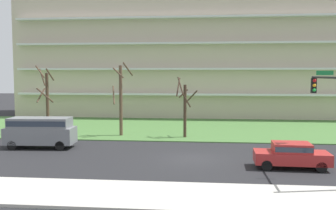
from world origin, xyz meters
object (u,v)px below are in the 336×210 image
at_px(tree_center, 185,107).
at_px(sedan_red_center_left, 291,154).
at_px(tree_far_left, 47,99).
at_px(tree_left, 121,98).
at_px(van_gray_near_left, 40,130).
at_px(traffic_signal_mast, 330,106).

height_order(tree_center, sedan_red_center_left, tree_center).
bearing_deg(tree_far_left, tree_left, -2.44).
relative_size(tree_center, sedan_red_center_left, 1.22).
relative_size(tree_far_left, sedan_red_center_left, 1.46).
height_order(van_gray_near_left, traffic_signal_mast, traffic_signal_mast).
relative_size(van_gray_near_left, sedan_red_center_left, 1.19).
relative_size(sedan_red_center_left, traffic_signal_mast, 0.76).
relative_size(tree_far_left, van_gray_near_left, 1.23).
relative_size(tree_left, van_gray_near_left, 1.27).
bearing_deg(tree_far_left, sedan_red_center_left, -28.34).
height_order(tree_center, van_gray_near_left, tree_center).
bearing_deg(van_gray_near_left, tree_far_left, -73.67).
bearing_deg(tree_left, van_gray_near_left, -129.58).
xyz_separation_m(tree_center, traffic_signal_mast, (8.22, -12.96, 1.24)).
bearing_deg(traffic_signal_mast, tree_left, 136.64).
distance_m(van_gray_near_left, traffic_signal_mast, 20.57).
relative_size(tree_center, van_gray_near_left, 1.03).
xyz_separation_m(tree_far_left, traffic_signal_mast, (21.25, -13.61, 0.72)).
bearing_deg(sedan_red_center_left, traffic_signal_mast, -64.18).
bearing_deg(tree_center, tree_far_left, 177.14).
distance_m(van_gray_near_left, sedan_red_center_left, 18.39).
relative_size(tree_far_left, tree_center, 1.19).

